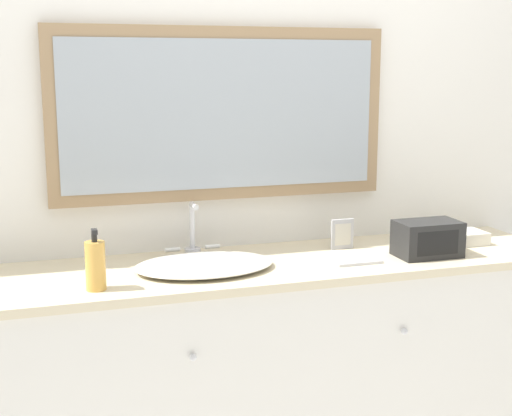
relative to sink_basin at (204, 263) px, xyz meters
name	(u,v)px	position (x,y,z in m)	size (l,w,h in m)	color
wall_back	(253,141)	(0.27, 0.31, 0.38)	(8.00, 0.18, 2.55)	white
vanity_counter	(277,374)	(0.28, 0.02, -0.46)	(2.14, 0.54, 0.87)	silver
sink_basin	(204,263)	(0.00, 0.00, 0.00)	(0.48, 0.38, 0.21)	silver
soap_bottle	(95,265)	(-0.38, -0.13, 0.06)	(0.06, 0.06, 0.20)	gold
appliance_box	(428,239)	(0.83, -0.08, 0.05)	(0.23, 0.14, 0.13)	black
picture_frame	(342,234)	(0.57, 0.11, 0.04)	(0.09, 0.01, 0.12)	#B2B2B7
hand_towel_near_sink	(466,237)	(1.07, 0.04, 0.01)	(0.14, 0.13, 0.05)	silver
metal_tray	(356,261)	(0.54, -0.08, -0.01)	(0.17, 0.10, 0.01)	silver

